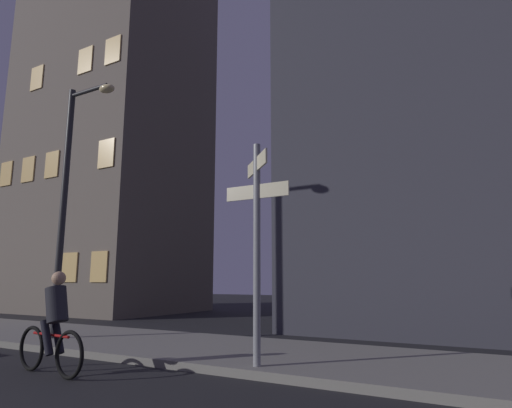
# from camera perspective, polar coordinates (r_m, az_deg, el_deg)

# --- Properties ---
(sidewalk_kerb) EXTENTS (40.00, 3.39, 0.14)m
(sidewalk_kerb) POSITION_cam_1_polar(r_m,az_deg,el_deg) (9.11, -3.80, -18.91)
(sidewalk_kerb) COLOR gray
(sidewalk_kerb) RESTS_ON ground_plane
(signpost) EXTENTS (1.18, 0.81, 3.62)m
(signpost) POSITION_cam_1_polar(r_m,az_deg,el_deg) (7.10, 0.11, -3.82)
(signpost) COLOR gray
(signpost) RESTS_ON sidewalk_kerb
(street_lamp) EXTENTS (1.59, 0.28, 6.18)m
(street_lamp) POSITION_cam_1_polar(r_m,az_deg,el_deg) (11.54, -23.42, 2.31)
(street_lamp) COLOR #2D2D30
(street_lamp) RESTS_ON sidewalk_kerb
(cyclist) EXTENTS (1.82, 0.36, 1.61)m
(cyclist) POSITION_cam_1_polar(r_m,az_deg,el_deg) (7.80, -25.32, -14.45)
(cyclist) COLOR black
(cyclist) RESTS_ON ground_plane
(building_left_block) EXTENTS (8.66, 6.51, 21.32)m
(building_left_block) POSITION_cam_1_polar(r_m,az_deg,el_deg) (24.48, -18.37, 12.46)
(building_left_block) COLOR #6B6056
(building_left_block) RESTS_ON ground_plane
(building_right_block) EXTENTS (9.87, 9.60, 19.61)m
(building_right_block) POSITION_cam_1_polar(r_m,az_deg,el_deg) (17.81, 24.88, 18.80)
(building_right_block) COLOR #383842
(building_right_block) RESTS_ON ground_plane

